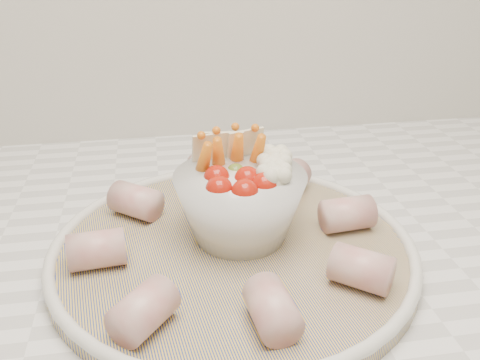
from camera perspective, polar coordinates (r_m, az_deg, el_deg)
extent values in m
cube|color=silver|center=(0.63, 13.03, -5.77)|extent=(2.04, 0.62, 0.04)
cylinder|color=navy|center=(0.54, -0.74, -7.65)|extent=(0.41, 0.41, 0.01)
torus|color=silver|center=(0.53, -0.74, -6.98)|extent=(0.36, 0.36, 0.01)
sphere|color=#AB180B|center=(0.49, -2.24, -1.01)|extent=(0.03, 0.03, 0.03)
sphere|color=#AB180B|center=(0.49, 0.52, -1.34)|extent=(0.03, 0.03, 0.03)
sphere|color=#AB180B|center=(0.50, 2.63, -0.57)|extent=(0.03, 0.03, 0.03)
sphere|color=#AB180B|center=(0.51, -2.50, 0.21)|extent=(0.03, 0.03, 0.03)
sphere|color=#AB180B|center=(0.51, 0.79, 0.07)|extent=(0.03, 0.03, 0.03)
sphere|color=#AB180B|center=(0.52, 2.89, 0.43)|extent=(0.03, 0.03, 0.03)
sphere|color=#557326|center=(0.53, -0.46, 0.79)|extent=(0.02, 0.02, 0.02)
cone|color=orange|center=(0.54, -2.32, 2.27)|extent=(0.02, 0.04, 0.06)
cone|color=orange|center=(0.55, -0.29, 2.72)|extent=(0.02, 0.04, 0.06)
cone|color=orange|center=(0.54, 1.85, 2.59)|extent=(0.02, 0.04, 0.06)
cone|color=orange|center=(0.52, -3.92, 1.67)|extent=(0.03, 0.04, 0.06)
sphere|color=beige|center=(0.53, 3.63, 1.09)|extent=(0.03, 0.03, 0.03)
sphere|color=beige|center=(0.51, 3.72, 0.00)|extent=(0.03, 0.03, 0.03)
sphere|color=beige|center=(0.55, 3.73, 1.94)|extent=(0.03, 0.03, 0.03)
cube|color=beige|center=(0.55, -1.67, 3.18)|extent=(0.04, 0.02, 0.04)
cube|color=beige|center=(0.56, 0.51, 3.39)|extent=(0.04, 0.02, 0.04)
cube|color=beige|center=(0.55, -3.09, 2.96)|extent=(0.04, 0.02, 0.04)
cylinder|color=#B45452|center=(0.56, 11.37, -3.57)|extent=(0.05, 0.04, 0.03)
cylinder|color=#B45452|center=(0.62, 5.27, 0.02)|extent=(0.06, 0.06, 0.03)
cylinder|color=#B45452|center=(0.64, -3.84, 0.81)|extent=(0.04, 0.05, 0.03)
cylinder|color=#B45452|center=(0.59, -11.06, -2.20)|extent=(0.06, 0.06, 0.03)
cylinder|color=#B45452|center=(0.51, -15.03, -7.18)|extent=(0.05, 0.04, 0.03)
cylinder|color=#B45452|center=(0.43, -10.26, -13.53)|extent=(0.06, 0.06, 0.03)
cylinder|color=#B45452|center=(0.43, 3.47, -13.57)|extent=(0.04, 0.05, 0.03)
cylinder|color=#B45452|center=(0.48, 12.83, -9.22)|extent=(0.06, 0.06, 0.03)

